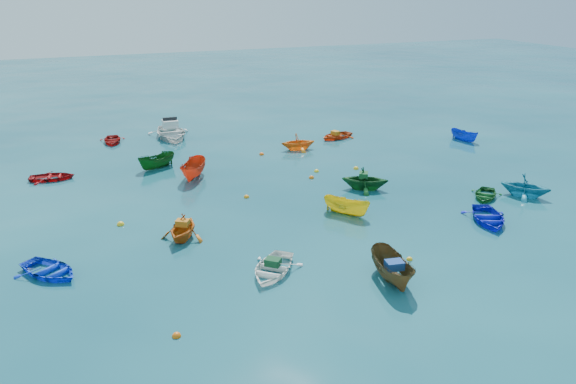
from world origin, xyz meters
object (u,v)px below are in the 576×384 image
object	(u,v)px
dinghy_blue_sw	(50,275)
dinghy_white_near	(272,273)
dinghy_blue_se	(487,221)
motorboat_white	(171,138)

from	to	relation	value
dinghy_blue_sw	dinghy_white_near	distance (m)	9.68
dinghy_blue_se	motorboat_white	xyz separation A→B (m)	(-12.53, 23.31, 0.00)
dinghy_blue_se	dinghy_blue_sw	bearing A→B (deg)	-161.27
dinghy_blue_se	motorboat_white	distance (m)	26.47
dinghy_white_near	motorboat_white	world-z (taller)	motorboat_white
motorboat_white	dinghy_white_near	bearing A→B (deg)	-89.06
dinghy_blue_sw	dinghy_blue_se	world-z (taller)	dinghy_blue_se
dinghy_blue_sw	dinghy_blue_se	distance (m)	21.76
dinghy_blue_sw	dinghy_blue_se	size ratio (longest dim) A/B	0.92
dinghy_blue_sw	motorboat_white	size ratio (longest dim) A/B	0.63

